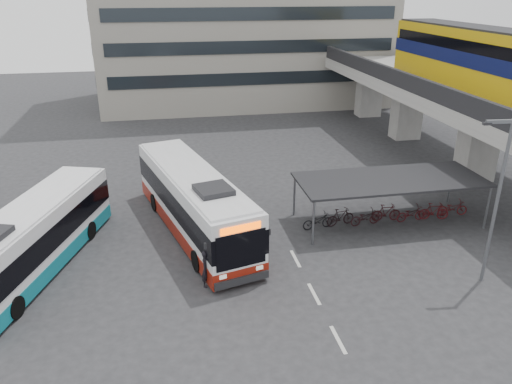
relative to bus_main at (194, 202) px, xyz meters
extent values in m
plane|color=#28282B|center=(1.98, -3.90, -1.67)|extent=(120.00, 120.00, 0.00)
cube|color=gray|center=(18.98, 4.10, 0.63)|extent=(2.20, 1.60, 4.60)
cube|color=gray|center=(18.98, 14.10, 0.63)|extent=(2.20, 1.60, 4.60)
cube|color=gray|center=(18.98, 22.10, 0.63)|extent=(2.20, 1.60, 4.60)
cube|color=gray|center=(18.98, 8.10, 3.38)|extent=(8.00, 32.00, 0.90)
cube|color=black|center=(15.23, 8.10, 4.38)|extent=(0.35, 32.00, 1.10)
cube|color=black|center=(22.73, 8.10, 4.38)|extent=(0.35, 32.00, 1.10)
cube|color=#C3990B|center=(18.98, 4.36, 5.93)|extent=(2.90, 20.00, 3.90)
cube|color=#0B103D|center=(18.98, 4.36, 6.13)|extent=(2.98, 20.02, 0.90)
cube|color=black|center=(18.98, 4.36, 6.93)|extent=(2.96, 19.20, 0.70)
cube|color=black|center=(18.98, 4.36, 7.88)|extent=(2.70, 19.60, 0.25)
cylinder|color=#595B60|center=(5.68, 0.90, -0.47)|extent=(0.12, 0.12, 2.40)
cylinder|color=#595B60|center=(15.28, 0.90, -0.47)|extent=(0.12, 0.12, 2.40)
cylinder|color=#595B60|center=(5.68, -2.70, -0.47)|extent=(0.12, 0.12, 2.40)
cylinder|color=#595B60|center=(15.28, -2.70, -0.47)|extent=(0.12, 0.12, 2.40)
cube|color=black|center=(10.48, -0.90, 0.81)|extent=(10.00, 4.00, 0.12)
imported|color=black|center=(6.48, -0.90, -1.22)|extent=(1.71, 0.60, 0.90)
imported|color=black|center=(7.81, -0.90, -1.17)|extent=(1.66, 0.47, 1.00)
imported|color=black|center=(9.14, -0.90, -1.22)|extent=(1.71, 0.60, 0.90)
imported|color=black|center=(10.48, -0.90, -1.17)|extent=(1.66, 0.47, 1.00)
imported|color=#350C0F|center=(11.81, -0.90, -1.22)|extent=(1.71, 0.60, 0.90)
imported|color=#3F0C0F|center=(13.14, -0.90, -1.17)|extent=(1.66, 0.47, 1.00)
imported|color=#490C0F|center=(14.48, -0.90, -1.22)|extent=(1.71, 0.60, 0.90)
cube|color=beige|center=(4.48, -9.90, -1.67)|extent=(0.15, 1.60, 0.01)
cube|color=beige|center=(4.48, -6.90, -1.67)|extent=(0.15, 1.60, 0.01)
cube|color=beige|center=(4.48, -3.90, -1.67)|extent=(0.15, 1.60, 0.01)
cube|color=white|center=(0.00, 0.02, 0.17)|extent=(5.56, 12.41, 2.78)
cube|color=maroon|center=(0.00, 0.02, -1.12)|extent=(5.61, 12.46, 0.76)
cube|color=black|center=(0.00, 0.02, 0.30)|extent=(5.62, 12.44, 1.16)
cube|color=#FF4F00|center=(1.53, -5.86, 1.21)|extent=(1.77, 0.53, 0.30)
cube|color=black|center=(0.76, -2.92, 1.79)|extent=(1.91, 1.96, 0.28)
cylinder|color=black|center=(-0.20, -4.05, -1.17)|extent=(0.55, 1.06, 1.01)
cylinder|color=black|center=(0.31, 3.61, -1.17)|extent=(0.55, 1.06, 1.01)
cube|color=white|center=(-7.41, -2.47, 0.02)|extent=(5.78, 11.30, 2.55)
cube|color=#0D6E7D|center=(-7.41, -2.47, -1.16)|extent=(5.83, 11.35, 0.70)
cube|color=black|center=(-7.41, -2.47, 0.13)|extent=(5.85, 11.34, 1.07)
cylinder|color=black|center=(-5.37, 0.13, -1.21)|extent=(0.56, 0.97, 0.93)
imported|color=black|center=(0.10, -5.39, -0.83)|extent=(0.68, 0.74, 1.69)
cylinder|color=#595B60|center=(12.10, -7.27, 1.98)|extent=(0.15, 0.15, 7.31)
cube|color=#595B60|center=(11.55, -7.21, 5.55)|extent=(1.11, 0.25, 0.14)
cube|color=black|center=(11.05, -7.16, 5.47)|extent=(0.34, 0.20, 0.11)
camera|label=1|loc=(-1.36, -23.95, 10.46)|focal=35.00mm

